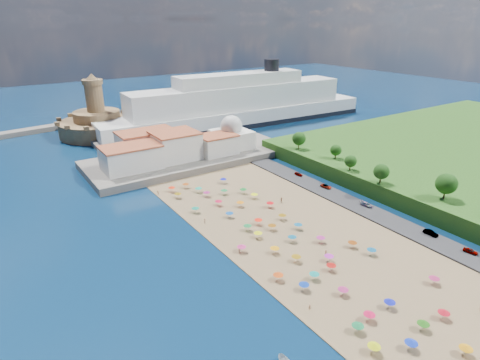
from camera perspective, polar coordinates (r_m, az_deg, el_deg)
ground at (r=117.65m, az=5.20°, el=-7.82°), size 700.00×700.00×0.00m
terrace at (r=178.59m, az=-6.98°, el=3.25°), size 90.00×36.00×3.00m
jetty at (r=202.35m, az=-17.13°, el=4.58°), size 18.00×70.00×2.40m
waterfront_buildings at (r=172.09m, az=-11.05°, el=4.51°), size 57.00×29.00×11.00m
domed_building at (r=184.15m, az=-1.23°, el=6.42°), size 16.00×16.00×15.00m
fortress at (r=229.03m, az=-19.58°, el=7.67°), size 40.00×40.00×32.40m
cruise_ship at (r=238.36m, az=-0.02°, el=10.45°), size 167.18×33.22×36.33m
beach_parasols at (r=109.03m, az=8.24°, el=-9.27°), size 32.24×111.34×2.20m
beachgoers at (r=113.37m, az=4.76°, el=-8.38°), size 34.69×102.13×1.87m
parked_cars at (r=138.80m, az=17.64°, el=-3.37°), size 2.48×71.76×1.37m
hillside_trees at (r=141.40m, az=23.29°, el=0.26°), size 11.73×109.00×8.32m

